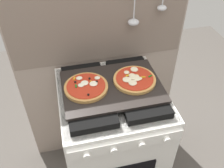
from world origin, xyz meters
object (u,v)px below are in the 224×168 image
(stove, at_px, (112,138))
(baking_tray, at_px, (112,86))
(pizza_left, at_px, (86,87))
(pizza_right, at_px, (134,79))

(stove, distance_m, baking_tray, 0.46)
(stove, xyz_separation_m, baking_tray, (0.00, 0.00, 0.46))
(stove, bearing_deg, baking_tray, 90.00)
(stove, height_order, baking_tray, baking_tray)
(pizza_left, relative_size, pizza_right, 1.00)
(pizza_left, distance_m, pizza_right, 0.27)
(pizza_left, bearing_deg, baking_tray, -3.72)
(baking_tray, bearing_deg, pizza_right, 3.78)
(pizza_left, xyz_separation_m, pizza_right, (0.27, -0.00, 0.00))
(stove, distance_m, pizza_left, 0.50)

